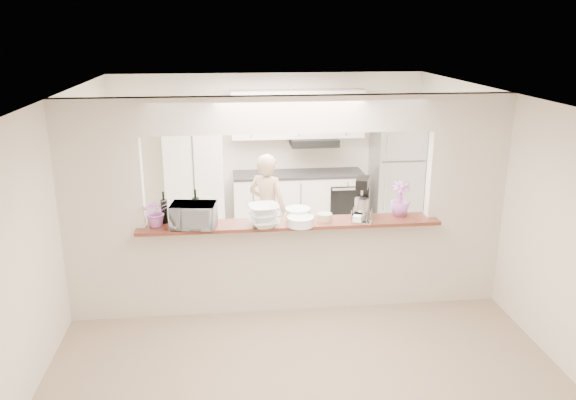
{
  "coord_description": "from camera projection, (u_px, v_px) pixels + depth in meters",
  "views": [
    {
      "loc": [
        -0.68,
        -5.98,
        3.21
      ],
      "look_at": [
        0.02,
        0.3,
        1.24
      ],
      "focal_mm": 35.0,
      "sensor_mm": 36.0,
      "label": 1
    }
  ],
  "objects": [
    {
      "name": "wine_bottle_b",
      "position": [
        164.0,
        211.0,
        6.26
      ],
      "size": [
        0.07,
        0.07,
        0.37
      ],
      "color": "black",
      "rests_on": "bar_counter"
    },
    {
      "name": "toaster_oven",
      "position": [
        194.0,
        215.0,
        6.13
      ],
      "size": [
        0.52,
        0.39,
        0.27
      ],
      "primitive_type": "imported",
      "rotation": [
        0.0,
        0.0,
        -0.13
      ],
      "color": "#ACACB1",
      "rests_on": "bar_counter"
    },
    {
      "name": "stand_mixer",
      "position": [
        363.0,
        199.0,
        6.47
      ],
      "size": [
        0.3,
        0.36,
        0.47
      ],
      "color": "black",
      "rests_on": "bar_counter"
    },
    {
      "name": "partition",
      "position": [
        290.0,
        187.0,
        6.26
      ],
      "size": [
        5.0,
        0.15,
        2.5
      ],
      "color": "beige",
      "rests_on": "floor"
    },
    {
      "name": "flower_left",
      "position": [
        156.0,
        212.0,
        6.16
      ],
      "size": [
        0.33,
        0.3,
        0.33
      ],
      "primitive_type": "imported",
      "rotation": [
        0.0,
        0.0,
        0.15
      ],
      "color": "#E97BD4",
      "rests_on": "bar_counter"
    },
    {
      "name": "flower_right",
      "position": [
        400.0,
        199.0,
        6.5
      ],
      "size": [
        0.25,
        0.25,
        0.4
      ],
      "primitive_type": "imported",
      "rotation": [
        0.0,
        0.0,
        -0.12
      ],
      "color": "#B166BD",
      "rests_on": "bar_counter"
    },
    {
      "name": "kitchen_cabinets",
      "position": [
        259.0,
        172.0,
        8.98
      ],
      "size": [
        3.15,
        0.62,
        2.25
      ],
      "color": "silver",
      "rests_on": "floor"
    },
    {
      "name": "person",
      "position": [
        267.0,
        209.0,
        7.77
      ],
      "size": [
        0.68,
        0.62,
        1.55
      ],
      "primitive_type": "imported",
      "rotation": [
        0.0,
        0.0,
        2.55
      ],
      "color": "tan",
      "rests_on": "floor"
    },
    {
      "name": "plate_stack_a",
      "position": [
        298.0,
        214.0,
        6.4
      ],
      "size": [
        0.29,
        0.29,
        0.13
      ],
      "color": "white",
      "rests_on": "bar_counter"
    },
    {
      "name": "plate_stack_b",
      "position": [
        300.0,
        221.0,
        6.19
      ],
      "size": [
        0.3,
        0.3,
        0.1
      ],
      "color": "white",
      "rests_on": "bar_counter"
    },
    {
      "name": "tile_overlay",
      "position": [
        278.0,
        256.0,
        8.17
      ],
      "size": [
        5.0,
        2.9,
        0.01
      ],
      "primitive_type": "cube",
      "color": "beige",
      "rests_on": "floor"
    },
    {
      "name": "tan_bowl",
      "position": [
        325.0,
        217.0,
        6.38
      ],
      "size": [
        0.17,
        0.17,
        0.08
      ],
      "primitive_type": "cylinder",
      "color": "#BFB086",
      "rests_on": "bar_counter"
    },
    {
      "name": "wine_bottle_a",
      "position": [
        196.0,
        209.0,
        6.29
      ],
      "size": [
        0.08,
        0.08,
        0.38
      ],
      "color": "black",
      "rests_on": "bar_counter"
    },
    {
      "name": "floor",
      "position": [
        289.0,
        306.0,
        6.7
      ],
      "size": [
        6.0,
        6.0,
        0.0
      ],
      "primitive_type": "plane",
      "color": "tan",
      "rests_on": "ground"
    },
    {
      "name": "utensil_caddy",
      "position": [
        362.0,
        215.0,
        6.29
      ],
      "size": [
        0.27,
        0.22,
        0.22
      ],
      "color": "silver",
      "rests_on": "bar_counter"
    },
    {
      "name": "refrigerator",
      "position": [
        396.0,
        176.0,
        9.18
      ],
      "size": [
        0.75,
        0.7,
        1.7
      ],
      "primitive_type": "cube",
      "color": "#B3B3B8",
      "rests_on": "floor"
    },
    {
      "name": "serving_bowls",
      "position": [
        264.0,
        216.0,
        6.15
      ],
      "size": [
        0.38,
        0.38,
        0.24
      ],
      "primitive_type": "imported",
      "rotation": [
        0.0,
        0.0,
        0.16
      ],
      "color": "white",
      "rests_on": "bar_counter"
    },
    {
      "name": "bar_counter",
      "position": [
        290.0,
        262.0,
        6.53
      ],
      "size": [
        3.4,
        0.38,
        1.09
      ],
      "color": "beige",
      "rests_on": "floor"
    },
    {
      "name": "red_bowl",
      "position": [
        301.0,
        215.0,
        6.46
      ],
      "size": [
        0.15,
        0.15,
        0.07
      ],
      "primitive_type": "cylinder",
      "color": "maroon",
      "rests_on": "bar_counter"
    }
  ]
}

